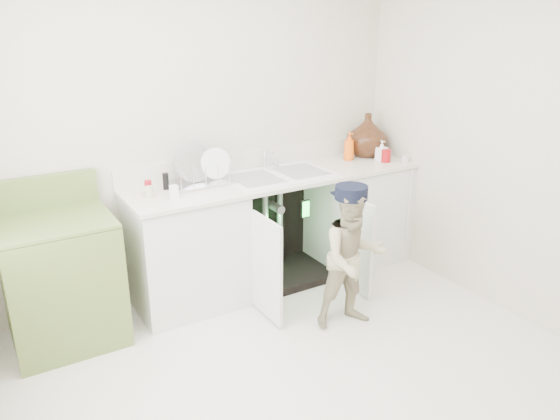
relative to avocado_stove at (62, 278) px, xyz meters
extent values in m
plane|color=silver|center=(1.14, -1.18, -0.45)|extent=(3.50, 3.50, 0.00)
cube|color=beige|center=(1.14, 0.32, 0.80)|extent=(3.50, 2.50, 0.02)
cube|color=beige|center=(2.89, -1.18, 0.80)|extent=(2.50, 3.00, 0.02)
cube|color=silver|center=(0.89, 0.02, -0.02)|extent=(0.80, 0.60, 0.86)
cube|color=silver|center=(2.49, 0.02, -0.02)|extent=(0.80, 0.60, 0.86)
cube|color=black|center=(1.69, 0.29, -0.02)|extent=(0.80, 0.06, 0.86)
cube|color=black|center=(1.69, 0.02, -0.42)|extent=(0.80, 0.60, 0.06)
cylinder|color=gray|center=(1.62, 0.12, 0.00)|extent=(0.05, 0.05, 0.70)
cylinder|color=gray|center=(1.76, 0.12, 0.00)|extent=(0.05, 0.05, 0.70)
cylinder|color=gray|center=(1.69, 0.07, 0.17)|extent=(0.07, 0.18, 0.07)
cube|color=silver|center=(1.29, -0.48, -0.05)|extent=(0.03, 0.40, 0.76)
cube|color=silver|center=(2.09, -0.48, -0.05)|extent=(0.02, 0.40, 0.76)
cube|color=beige|center=(1.69, 0.02, 0.44)|extent=(2.44, 0.64, 0.03)
cube|color=beige|center=(1.69, 0.31, 0.53)|extent=(2.44, 0.02, 0.15)
cube|color=white|center=(1.69, 0.02, 0.45)|extent=(0.85, 0.55, 0.02)
cube|color=gray|center=(1.49, 0.02, 0.46)|extent=(0.34, 0.40, 0.01)
cube|color=gray|center=(1.90, 0.02, 0.46)|extent=(0.34, 0.40, 0.01)
cylinder|color=silver|center=(1.69, 0.24, 0.54)|extent=(0.03, 0.03, 0.17)
cylinder|color=silver|center=(1.69, 0.18, 0.62)|extent=(0.02, 0.14, 0.02)
cylinder|color=silver|center=(1.80, 0.24, 0.49)|extent=(0.04, 0.04, 0.06)
cylinder|color=silver|center=(2.82, -0.29, 0.10)|extent=(0.01, 0.01, 0.70)
cube|color=silver|center=(2.82, -0.20, 0.48)|extent=(0.04, 0.02, 0.06)
cube|color=silver|center=(1.08, 0.14, 0.46)|extent=(0.49, 0.32, 0.02)
cylinder|color=silver|center=(1.04, 0.16, 0.55)|extent=(0.30, 0.11, 0.29)
cylinder|color=white|center=(1.21, 0.14, 0.54)|extent=(0.24, 0.06, 0.23)
cylinder|color=silver|center=(0.89, 0.04, 0.54)|extent=(0.01, 0.01, 0.14)
cylinder|color=silver|center=(0.99, 0.04, 0.54)|extent=(0.01, 0.01, 0.14)
cylinder|color=silver|center=(1.08, 0.04, 0.54)|extent=(0.01, 0.01, 0.14)
cylinder|color=silver|center=(1.18, 0.04, 0.54)|extent=(0.01, 0.01, 0.14)
cylinder|color=silver|center=(1.28, 0.04, 0.54)|extent=(0.01, 0.01, 0.14)
imported|color=#4E2A16|center=(2.69, 0.16, 0.64)|extent=(0.36, 0.36, 0.38)
imported|color=#FF5F0D|center=(2.46, 0.12, 0.57)|extent=(0.09, 0.09, 0.24)
imported|color=white|center=(2.69, -0.04, 0.54)|extent=(0.08, 0.08, 0.18)
cylinder|color=#A30E12|center=(2.69, -0.10, 0.51)|extent=(0.08, 0.08, 0.11)
cylinder|color=#A30D1D|center=(0.67, 0.10, 0.50)|extent=(0.05, 0.05, 0.10)
cylinder|color=#B4B084|center=(0.65, 0.02, 0.49)|extent=(0.06, 0.06, 0.08)
cylinder|color=black|center=(0.81, 0.14, 0.51)|extent=(0.04, 0.04, 0.12)
cube|color=white|center=(0.79, -0.08, 0.50)|extent=(0.05, 0.05, 0.09)
cube|color=olive|center=(0.00, -0.01, -0.03)|extent=(0.70, 0.65, 0.85)
cube|color=olive|center=(0.00, -0.01, 0.41)|extent=(0.70, 0.65, 0.02)
cube|color=olive|center=(0.00, 0.28, 0.53)|extent=(0.70, 0.06, 0.22)
cylinder|color=black|center=(-0.18, -0.17, 0.41)|extent=(0.16, 0.16, 0.02)
cylinder|color=silver|center=(-0.18, -0.17, 0.42)|extent=(0.18, 0.18, 0.01)
cylinder|color=black|center=(-0.18, 0.15, 0.41)|extent=(0.16, 0.16, 0.02)
cylinder|color=silver|center=(-0.18, 0.15, 0.42)|extent=(0.18, 0.18, 0.01)
cylinder|color=black|center=(0.18, -0.17, 0.41)|extent=(0.16, 0.16, 0.02)
cylinder|color=silver|center=(0.18, -0.17, 0.42)|extent=(0.18, 0.18, 0.01)
cylinder|color=black|center=(0.18, 0.15, 0.41)|extent=(0.16, 0.16, 0.02)
cylinder|color=silver|center=(0.18, 0.15, 0.42)|extent=(0.18, 0.18, 0.01)
imported|color=tan|center=(1.77, -0.85, 0.06)|extent=(0.56, 0.47, 1.02)
cylinder|color=black|center=(1.77, -0.85, 0.54)|extent=(0.26, 0.26, 0.09)
cube|color=black|center=(1.79, -0.75, 0.50)|extent=(0.18, 0.12, 0.01)
cube|color=black|center=(1.72, -0.32, 0.27)|extent=(0.07, 0.01, 0.14)
cube|color=#26F23F|center=(1.72, -0.33, 0.27)|extent=(0.06, 0.00, 0.12)
camera|label=1|loc=(-0.43, -3.53, 1.66)|focal=35.00mm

